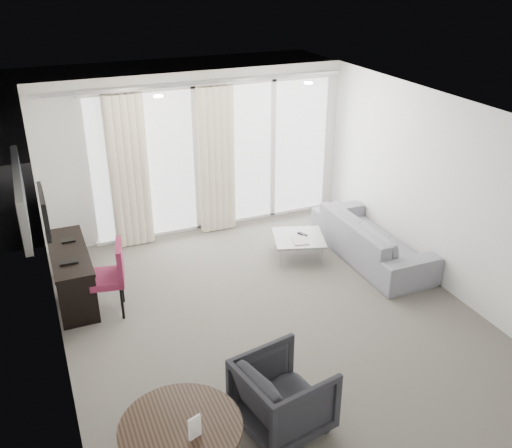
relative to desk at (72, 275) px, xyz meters
name	(u,v)px	position (x,y,z in m)	size (l,w,h in m)	color
floor	(274,322)	(2.24, -1.55, -0.35)	(5.00, 6.00, 0.00)	#555049
ceiling	(278,119)	(2.24, -1.55, 2.25)	(5.00, 6.00, 0.00)	white
wall_left	(51,271)	(-0.26, -1.55, 0.95)	(0.00, 6.00, 2.60)	silver
wall_right	(449,197)	(4.74, -1.55, 0.95)	(0.00, 6.00, 2.60)	silver
wall_front	(448,395)	(2.24, -4.55, 0.95)	(5.00, 0.00, 2.60)	silver
window_panel	(216,158)	(2.54, 1.43, 0.85)	(4.00, 0.02, 2.38)	white
window_frame	(217,158)	(2.54, 1.42, 0.85)	(4.10, 0.06, 2.44)	white
curtain_left	(129,173)	(1.09, 1.27, 0.85)	(0.60, 0.20, 2.38)	beige
curtain_right	(217,161)	(2.49, 1.27, 0.85)	(0.60, 0.20, 2.38)	beige
curtain_track	(198,83)	(2.24, 1.27, 2.10)	(4.80, 0.04, 0.04)	#B2B2B7
downlight_a	(158,96)	(1.34, 0.05, 2.24)	(0.12, 0.12, 0.02)	#FFE0B2
downlight_b	(308,83)	(3.44, 0.05, 2.24)	(0.12, 0.12, 0.02)	#FFE0B2
desk	(72,275)	(0.00, 0.00, 0.00)	(0.47, 1.51, 0.71)	black
tv	(44,211)	(-0.21, -0.10, 1.00)	(0.05, 0.80, 0.50)	black
desk_chair	(104,280)	(0.35, -0.52, 0.13)	(0.52, 0.49, 0.96)	maroon
menu_card	(196,445)	(0.56, -3.75, 0.37)	(0.11, 0.02, 0.20)	white
tub_armchair	(283,395)	(1.60, -3.17, 0.02)	(0.79, 0.81, 0.74)	black
coffee_table	(298,247)	(3.29, -0.13, -0.19)	(0.74, 0.74, 0.33)	gray
remote	(302,233)	(3.37, -0.08, 0.01)	(0.06, 0.18, 0.02)	black
magazine	(300,239)	(3.25, -0.26, 0.01)	(0.22, 0.29, 0.02)	gray
sofa	(372,238)	(4.29, -0.58, -0.03)	(2.24, 0.87, 0.65)	slate
terrace_slab	(193,196)	(2.54, 2.95, -0.41)	(5.60, 3.00, 0.12)	#4D4D50
rattan_chair_a	(225,161)	(3.33, 3.25, 0.10)	(0.63, 0.63, 0.92)	brown
rattan_chair_b	(287,161)	(4.52, 2.88, 0.07)	(0.57, 0.57, 0.84)	brown
rattan_table	(225,181)	(3.16, 2.80, -0.13)	(0.45, 0.45, 0.45)	brown
balustrade	(171,147)	(2.54, 4.40, 0.15)	(5.50, 0.06, 1.05)	#B2B2B7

